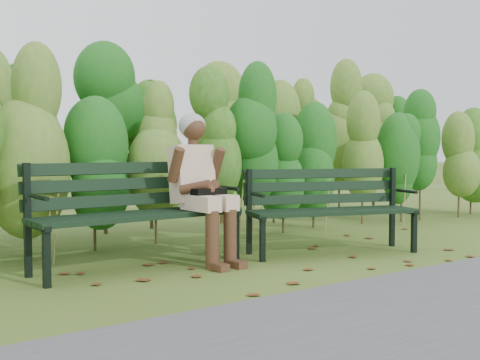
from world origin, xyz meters
TOP-DOWN VIEW (x-y plane):
  - ground at (0.00, 0.00)m, footprint 80.00×80.00m
  - hedge_band at (0.00, 1.86)m, footprint 11.04×1.67m
  - leaf_litter at (-0.29, -0.09)m, footprint 5.74×1.93m
  - bench_left at (-0.96, 0.61)m, footprint 1.89×0.70m
  - bench_right at (0.95, 0.14)m, footprint 1.78×1.04m
  - seated_woman at (-0.38, 0.45)m, footprint 0.56×0.81m

SIDE VIEW (x-z plane):
  - ground at x=0.00m, z-range 0.00..0.00m
  - leaf_litter at x=-0.29m, z-range 0.00..0.01m
  - bench_right at x=0.95m, z-range 0.08..0.92m
  - bench_left at x=-0.96m, z-range 0.08..1.01m
  - seated_woman at x=-0.38m, z-range 0.09..1.46m
  - hedge_band at x=0.00m, z-range 0.05..2.47m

